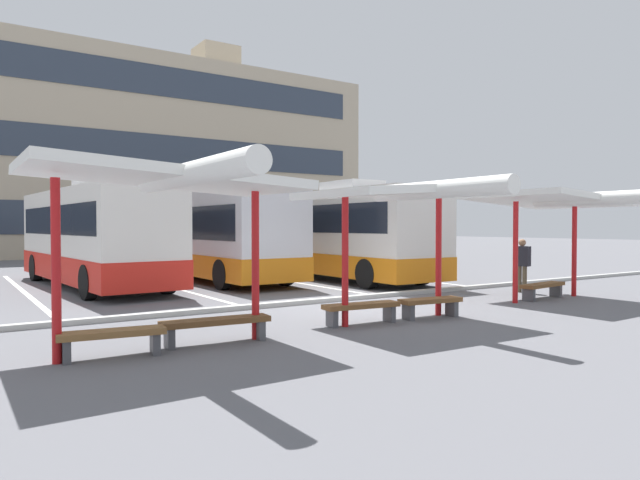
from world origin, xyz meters
name	(u,v)px	position (x,y,z in m)	size (l,w,h in m)	color
ground_plane	(349,308)	(0.00, 0.00, 0.00)	(160.00, 160.00, 0.00)	slate
terminal_building	(82,157)	(0.04, 33.35, 7.21)	(42.90, 11.63, 17.15)	tan
coach_bus_0	(94,238)	(-4.30, 8.86, 1.68)	(3.24, 10.47, 3.65)	silver
coach_bus_1	(210,236)	(0.11, 9.26, 1.70)	(2.76, 10.74, 3.67)	silver
coach_bus_2	(332,234)	(4.31, 6.97, 1.75)	(2.83, 11.09, 3.77)	silver
lane_stripe_0	(25,293)	(-6.50, 8.21, 0.00)	(0.16, 14.00, 0.01)	white
lane_stripe_1	(162,285)	(-2.17, 8.21, 0.00)	(0.16, 14.00, 0.01)	white
lane_stripe_2	(270,278)	(2.17, 8.21, 0.00)	(0.16, 14.00, 0.01)	white
lane_stripe_3	(357,273)	(6.50, 8.21, 0.00)	(0.16, 14.00, 0.01)	white
waiting_shelter_0	(170,181)	(-5.50, -2.55, 2.82)	(4.35, 4.74, 3.09)	red
bench_0	(112,337)	(-6.40, -2.41, 0.33)	(1.65, 0.62, 0.45)	brown
bench_1	(216,324)	(-4.60, -2.28, 0.34)	(1.97, 0.58, 0.45)	brown
waiting_shelter_1	(403,194)	(-0.34, -2.42, 2.76)	(3.69, 4.53, 3.04)	red
bench_2	(361,308)	(-1.24, -2.13, 0.34)	(1.75, 0.61, 0.45)	brown
bench_3	(431,303)	(0.56, -2.35, 0.33)	(1.56, 0.60, 0.45)	brown
waiting_shelter_2	(556,202)	(5.62, -2.08, 2.76)	(3.72, 5.05, 3.02)	red
bench_4	(543,287)	(5.62, -1.69, 0.34)	(1.90, 0.66, 0.45)	brown
platform_kerb	(323,300)	(0.00, 1.16, 0.06)	(44.00, 0.24, 0.12)	#ADADA8
waiting_passenger_0	(522,262)	(6.48, -0.35, 0.97)	(0.32, 0.52, 1.67)	brown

